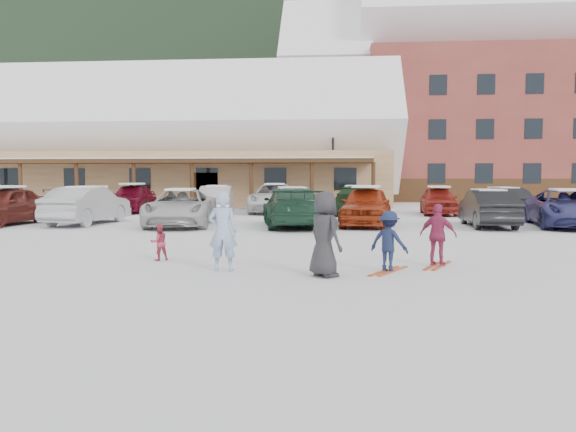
# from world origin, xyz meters

# --- Properties ---
(ground) EXTENTS (160.00, 160.00, 0.00)m
(ground) POSITION_xyz_m (0.00, 0.00, 0.00)
(ground) COLOR silver
(ground) RESTS_ON ground
(forested_hillside) EXTENTS (300.00, 70.00, 38.00)m
(forested_hillside) POSITION_xyz_m (0.00, 85.00, 19.00)
(forested_hillside) COLOR black
(forested_hillside) RESTS_ON ground
(day_lodge) EXTENTS (29.12, 12.50, 10.38)m
(day_lodge) POSITION_xyz_m (-9.00, 27.96, 3.94)
(day_lodge) COLOR tan
(day_lodge) RESTS_ON ground
(alpine_hotel) EXTENTS (31.48, 14.01, 21.48)m
(alpine_hotel) POSITION_xyz_m (14.27, 38.00, 8.63)
(alpine_hotel) COLOR maroon
(alpine_hotel) RESTS_ON ground
(lamp_post) EXTENTS (0.50, 0.25, 6.33)m
(lamp_post) POSITION_xyz_m (1.21, 24.28, 3.57)
(lamp_post) COLOR black
(lamp_post) RESTS_ON ground
(conifer_2) EXTENTS (5.28, 5.28, 12.24)m
(conifer_2) POSITION_xyz_m (-30.00, 42.00, 6.83)
(conifer_2) COLOR black
(conifer_2) RESTS_ON ground
(conifer_3) EXTENTS (3.96, 3.96, 9.18)m
(conifer_3) POSITION_xyz_m (6.00, 44.00, 5.12)
(conifer_3) COLOR black
(conifer_3) RESTS_ON ground
(adult_skier) EXTENTS (0.61, 0.41, 1.64)m
(adult_skier) POSITION_xyz_m (-0.86, -1.04, 0.82)
(adult_skier) COLOR #94B1D3
(adult_skier) RESTS_ON ground
(toddler_red) EXTENTS (0.52, 0.49, 0.84)m
(toddler_red) POSITION_xyz_m (-2.63, 0.27, 0.42)
(toddler_red) COLOR #AA3147
(toddler_red) RESTS_ON ground
(child_navy) EXTENTS (0.93, 0.80, 1.25)m
(child_navy) POSITION_xyz_m (2.52, -0.84, 0.62)
(child_navy) COLOR #161F3E
(child_navy) RESTS_ON ground
(skis_child_navy) EXTENTS (0.85, 1.32, 0.03)m
(skis_child_navy) POSITION_xyz_m (2.52, -0.84, 0.01)
(skis_child_navy) COLOR #AF4419
(skis_child_navy) RESTS_ON ground
(child_magenta) EXTENTS (0.86, 0.64, 1.36)m
(child_magenta) POSITION_xyz_m (3.65, -0.05, 0.68)
(child_magenta) COLOR #9D2A52
(child_magenta) RESTS_ON ground
(skis_child_magenta) EXTENTS (0.77, 1.35, 0.03)m
(skis_child_magenta) POSITION_xyz_m (3.65, -0.05, 0.01)
(skis_child_magenta) COLOR #AF4419
(skis_child_magenta) RESTS_ON ground
(bystander_dark) EXTENTS (0.91, 0.97, 1.66)m
(bystander_dark) POSITION_xyz_m (1.23, -1.52, 0.83)
(bystander_dark) COLOR #2B2A2D
(bystander_dark) RESTS_ON ground
(parked_car_0) EXTENTS (2.12, 4.67, 1.55)m
(parked_car_0) POSITION_xyz_m (-11.84, 9.03, 0.78)
(parked_car_0) COLOR maroon
(parked_car_0) RESTS_ON ground
(parked_car_1) EXTENTS (2.00, 4.78, 1.54)m
(parked_car_1) POSITION_xyz_m (-8.68, 9.75, 0.77)
(parked_car_1) COLOR #ABACB0
(parked_car_1) RESTS_ON ground
(parked_car_2) EXTENTS (3.03, 5.49, 1.45)m
(parked_car_2) POSITION_xyz_m (-4.64, 9.25, 0.73)
(parked_car_2) COLOR #BCBCBC
(parked_car_2) RESTS_ON ground
(parked_car_3) EXTENTS (2.96, 5.52, 1.52)m
(parked_car_3) POSITION_xyz_m (-0.26, 9.32, 0.76)
(parked_car_3) COLOR #1C402C
(parked_car_3) RESTS_ON ground
(parked_car_4) EXTENTS (2.44, 4.80, 1.57)m
(parked_car_4) POSITION_xyz_m (2.63, 9.95, 0.78)
(parked_car_4) COLOR #A33113
(parked_car_4) RESTS_ON ground
(parked_car_5) EXTENTS (1.64, 4.39, 1.43)m
(parked_car_5) POSITION_xyz_m (7.29, 9.85, 0.72)
(parked_car_5) COLOR black
(parked_car_5) RESTS_ON ground
(parked_car_6) EXTENTS (3.15, 5.53, 1.45)m
(parked_car_6) POSITION_xyz_m (10.28, 10.04, 0.73)
(parked_car_6) COLOR navy
(parked_car_6) RESTS_ON ground
(parked_car_7) EXTENTS (2.50, 4.97, 1.38)m
(parked_car_7) POSITION_xyz_m (-12.52, 16.65, 0.69)
(parked_car_7) COLOR gray
(parked_car_7) RESTS_ON ground
(parked_car_8) EXTENTS (2.23, 4.75, 1.57)m
(parked_car_8) POSITION_xyz_m (-9.61, 17.34, 0.78)
(parked_car_8) COLOR maroon
(parked_car_8) RESTS_ON ground
(parked_car_9) EXTENTS (2.09, 4.61, 1.47)m
(parked_car_9) POSITION_xyz_m (-4.79, 16.67, 0.73)
(parked_car_9) COLOR #BAB9BE
(parked_car_9) RESTS_ON ground
(parked_car_10) EXTENTS (2.81, 5.72, 1.56)m
(parked_car_10) POSITION_xyz_m (-1.85, 17.69, 0.78)
(parked_car_10) COLOR silver
(parked_car_10) RESTS_ON ground
(parked_car_11) EXTENTS (2.54, 5.28, 1.48)m
(parked_car_11) POSITION_xyz_m (2.44, 16.46, 0.74)
(parked_car_11) COLOR #1B341A
(parked_car_11) RESTS_ON ground
(parked_car_12) EXTENTS (2.02, 4.36, 1.45)m
(parked_car_12) POSITION_xyz_m (6.67, 16.90, 0.72)
(parked_car_12) COLOR #A2271E
(parked_car_12) RESTS_ON ground
(parked_car_13) EXTENTS (2.01, 4.38, 1.39)m
(parked_car_13) POSITION_xyz_m (9.96, 17.17, 0.70)
(parked_car_13) COLOR black
(parked_car_13) RESTS_ON ground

